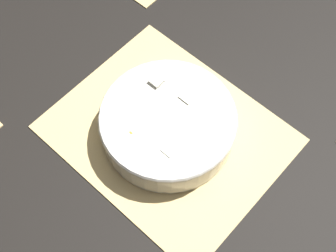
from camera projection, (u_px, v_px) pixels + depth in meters
name	position (u px, v px, depth m)	size (l,w,h in m)	color
ground_plane	(168.00, 134.00, 0.99)	(6.00, 6.00, 0.00)	black
bamboo_mat_center	(168.00, 133.00, 0.99)	(0.47, 0.38, 0.01)	#D6B775
fruit_salad_bowl	(168.00, 123.00, 0.95)	(0.28, 0.28, 0.08)	silver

